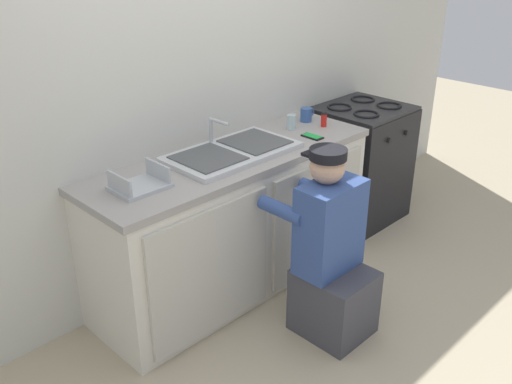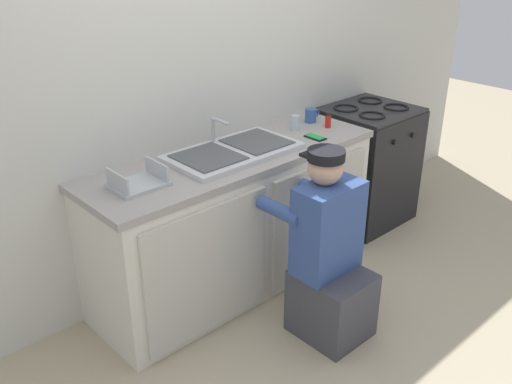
{
  "view_description": "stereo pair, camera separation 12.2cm",
  "coord_description": "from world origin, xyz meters",
  "px_view_note": "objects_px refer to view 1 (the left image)",
  "views": [
    {
      "loc": [
        -2.14,
        -2.05,
        2.16
      ],
      "look_at": [
        0.0,
        0.1,
        0.72
      ],
      "focal_mm": 40.0,
      "sensor_mm": 36.0,
      "label": 1
    },
    {
      "loc": [
        -2.05,
        -2.13,
        2.16
      ],
      "look_at": [
        0.0,
        0.1,
        0.72
      ],
      "focal_mm": 40.0,
      "sensor_mm": 36.0,
      "label": 2
    }
  ],
  "objects_px": {
    "coffee_mug": "(306,115)",
    "cell_phone": "(312,136)",
    "spice_bottle_red": "(324,119)",
    "water_glass": "(291,122)",
    "plumber_person": "(331,260)",
    "sink_double_basin": "(232,151)",
    "stove_range": "(360,163)",
    "dish_rack_tray": "(140,184)"
  },
  "relations": [
    {
      "from": "coffee_mug",
      "to": "cell_phone",
      "type": "distance_m",
      "value": 0.33
    },
    {
      "from": "coffee_mug",
      "to": "spice_bottle_red",
      "type": "relative_size",
      "value": 1.2
    },
    {
      "from": "spice_bottle_red",
      "to": "water_glass",
      "type": "xyz_separation_m",
      "value": [
        -0.2,
        0.12,
        -0.0
      ]
    },
    {
      "from": "water_glass",
      "to": "cell_phone",
      "type": "height_order",
      "value": "water_glass"
    },
    {
      "from": "plumber_person",
      "to": "coffee_mug",
      "type": "xyz_separation_m",
      "value": [
        0.73,
        0.82,
        0.49
      ]
    },
    {
      "from": "sink_double_basin",
      "to": "stove_range",
      "type": "height_order",
      "value": "sink_double_basin"
    },
    {
      "from": "stove_range",
      "to": "water_glass",
      "type": "relative_size",
      "value": 9.24
    },
    {
      "from": "coffee_mug",
      "to": "dish_rack_tray",
      "type": "xyz_separation_m",
      "value": [
        -1.46,
        -0.11,
        -0.02
      ]
    },
    {
      "from": "stove_range",
      "to": "cell_phone",
      "type": "xyz_separation_m",
      "value": [
        -0.78,
        -0.14,
        0.45
      ]
    },
    {
      "from": "sink_double_basin",
      "to": "cell_phone",
      "type": "height_order",
      "value": "sink_double_basin"
    },
    {
      "from": "coffee_mug",
      "to": "spice_bottle_red",
      "type": "distance_m",
      "value": 0.16
    },
    {
      "from": "plumber_person",
      "to": "cell_phone",
      "type": "distance_m",
      "value": 0.89
    },
    {
      "from": "cell_phone",
      "to": "sink_double_basin",
      "type": "bearing_deg",
      "value": 165.68
    },
    {
      "from": "cell_phone",
      "to": "water_glass",
      "type": "bearing_deg",
      "value": 83.64
    },
    {
      "from": "stove_range",
      "to": "plumber_person",
      "type": "height_order",
      "value": "plumber_person"
    },
    {
      "from": "coffee_mug",
      "to": "water_glass",
      "type": "distance_m",
      "value": 0.21
    },
    {
      "from": "spice_bottle_red",
      "to": "water_glass",
      "type": "distance_m",
      "value": 0.23
    },
    {
      "from": "sink_double_basin",
      "to": "water_glass",
      "type": "relative_size",
      "value": 8.0
    },
    {
      "from": "spice_bottle_red",
      "to": "dish_rack_tray",
      "type": "relative_size",
      "value": 0.37
    },
    {
      "from": "sink_double_basin",
      "to": "plumber_person",
      "type": "bearing_deg",
      "value": -84.9
    },
    {
      "from": "coffee_mug",
      "to": "spice_bottle_red",
      "type": "xyz_separation_m",
      "value": [
        -0.0,
        -0.16,
        0.0
      ]
    },
    {
      "from": "sink_double_basin",
      "to": "water_glass",
      "type": "xyz_separation_m",
      "value": [
        0.59,
        0.06,
        0.03
      ]
    },
    {
      "from": "stove_range",
      "to": "cell_phone",
      "type": "bearing_deg",
      "value": -169.55
    },
    {
      "from": "stove_range",
      "to": "spice_bottle_red",
      "type": "bearing_deg",
      "value": -174.12
    },
    {
      "from": "plumber_person",
      "to": "water_glass",
      "type": "relative_size",
      "value": 11.04
    },
    {
      "from": "dish_rack_tray",
      "to": "plumber_person",
      "type": "bearing_deg",
      "value": -44.26
    },
    {
      "from": "dish_rack_tray",
      "to": "water_glass",
      "type": "xyz_separation_m",
      "value": [
        1.26,
        0.07,
        0.03
      ]
    },
    {
      "from": "spice_bottle_red",
      "to": "cell_phone",
      "type": "height_order",
      "value": "spice_bottle_red"
    },
    {
      "from": "sink_double_basin",
      "to": "stove_range",
      "type": "relative_size",
      "value": 0.87
    },
    {
      "from": "sink_double_basin",
      "to": "dish_rack_tray",
      "type": "relative_size",
      "value": 2.86
    },
    {
      "from": "spice_bottle_red",
      "to": "dish_rack_tray",
      "type": "distance_m",
      "value": 1.46
    },
    {
      "from": "plumber_person",
      "to": "spice_bottle_red",
      "type": "height_order",
      "value": "plumber_person"
    },
    {
      "from": "coffee_mug",
      "to": "cell_phone",
      "type": "height_order",
      "value": "coffee_mug"
    },
    {
      "from": "cell_phone",
      "to": "stove_range",
      "type": "bearing_deg",
      "value": 10.45
    },
    {
      "from": "stove_range",
      "to": "coffee_mug",
      "type": "distance_m",
      "value": 0.75
    },
    {
      "from": "water_glass",
      "to": "cell_phone",
      "type": "xyz_separation_m",
      "value": [
        -0.02,
        -0.2,
        -0.04
      ]
    },
    {
      "from": "sink_double_basin",
      "to": "coffee_mug",
      "type": "distance_m",
      "value": 0.8
    },
    {
      "from": "plumber_person",
      "to": "spice_bottle_red",
      "type": "relative_size",
      "value": 10.52
    },
    {
      "from": "cell_phone",
      "to": "plumber_person",
      "type": "bearing_deg",
      "value": -131.03
    },
    {
      "from": "sink_double_basin",
      "to": "coffee_mug",
      "type": "height_order",
      "value": "sink_double_basin"
    },
    {
      "from": "sink_double_basin",
      "to": "coffee_mug",
      "type": "bearing_deg",
      "value": 7.0
    },
    {
      "from": "spice_bottle_red",
      "to": "dish_rack_tray",
      "type": "height_order",
      "value": "dish_rack_tray"
    }
  ]
}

